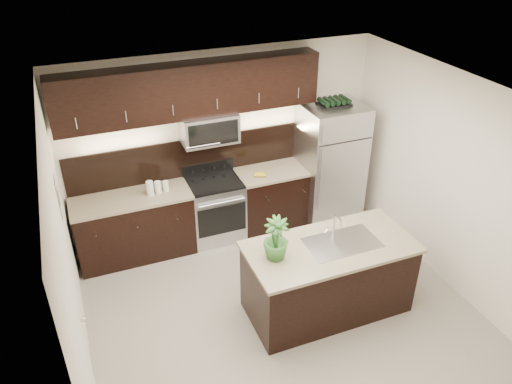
% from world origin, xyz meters
% --- Properties ---
extents(ground, '(4.50, 4.50, 0.00)m').
position_xyz_m(ground, '(0.00, 0.00, 0.00)').
color(ground, gray).
rests_on(ground, ground).
extents(room_walls, '(4.52, 4.02, 2.71)m').
position_xyz_m(room_walls, '(-0.11, -0.04, 1.70)').
color(room_walls, silver).
rests_on(room_walls, ground).
extents(counter_run, '(3.51, 0.65, 0.94)m').
position_xyz_m(counter_run, '(-0.46, 1.69, 0.47)').
color(counter_run, black).
rests_on(counter_run, ground).
extents(upper_fixtures, '(3.49, 0.40, 1.66)m').
position_xyz_m(upper_fixtures, '(-0.43, 1.84, 2.14)').
color(upper_fixtures, black).
rests_on(upper_fixtures, counter_run).
extents(island, '(1.96, 0.96, 0.94)m').
position_xyz_m(island, '(0.53, -0.25, 0.47)').
color(island, black).
rests_on(island, ground).
extents(sink_faucet, '(0.84, 0.50, 0.28)m').
position_xyz_m(sink_faucet, '(0.68, -0.24, 0.96)').
color(sink_faucet, silver).
rests_on(sink_faucet, island).
extents(refrigerator, '(0.89, 0.80, 1.83)m').
position_xyz_m(refrigerator, '(1.56, 1.63, 0.92)').
color(refrigerator, '#B2B2B7').
rests_on(refrigerator, ground).
extents(wine_rack, '(0.45, 0.28, 0.11)m').
position_xyz_m(wine_rack, '(1.56, 1.63, 1.88)').
color(wine_rack, black).
rests_on(wine_rack, refrigerator).
extents(plant, '(0.31, 0.31, 0.50)m').
position_xyz_m(plant, '(-0.14, -0.22, 1.19)').
color(plant, '#2C5C24').
rests_on(plant, island).
extents(canisters, '(0.30, 0.12, 0.20)m').
position_xyz_m(canisters, '(-1.07, 1.65, 1.03)').
color(canisters, silver).
rests_on(canisters, counter_run).
extents(french_press, '(0.11, 0.11, 0.32)m').
position_xyz_m(french_press, '(1.17, 1.64, 1.06)').
color(french_press, silver).
rests_on(french_press, counter_run).
extents(bananas, '(0.22, 0.20, 0.06)m').
position_xyz_m(bananas, '(0.37, 1.61, 0.97)').
color(bananas, gold).
rests_on(bananas, counter_run).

